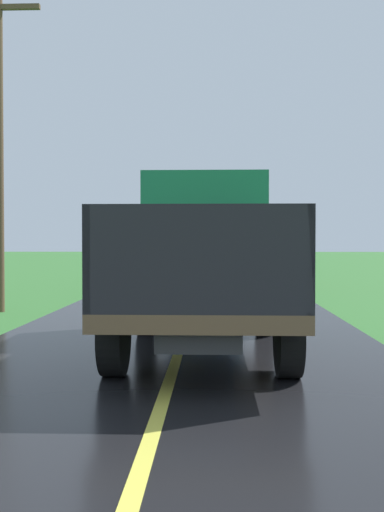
% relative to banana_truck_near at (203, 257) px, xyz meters
% --- Properties ---
extents(banana_truck_near, '(2.38, 5.82, 2.80)m').
position_rel_banana_truck_near_xyz_m(banana_truck_near, '(0.00, 0.00, 0.00)').
color(banana_truck_near, '#2D2D30').
rests_on(banana_truck_near, road_surface).
extents(banana_truck_far, '(2.38, 5.81, 2.80)m').
position_rel_banana_truck_near_xyz_m(banana_truck_far, '(-0.11, 12.55, -0.01)').
color(banana_truck_far, '#2D2D30').
rests_on(banana_truck_far, road_surface).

